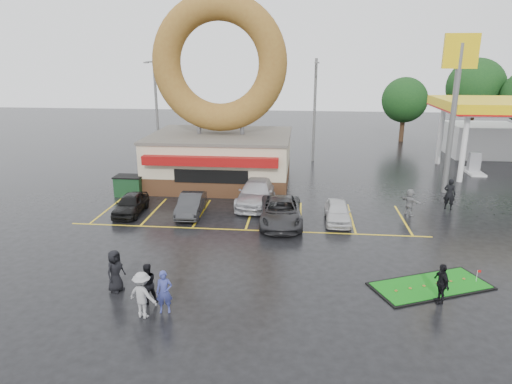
# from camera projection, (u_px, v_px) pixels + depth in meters

# --- Properties ---
(ground) EXTENTS (120.00, 120.00, 0.00)m
(ground) POSITION_uv_depth(u_px,v_px,m) (237.00, 256.00, 21.90)
(ground) COLOR black
(ground) RESTS_ON ground
(donut_shop) EXTENTS (10.20, 8.70, 13.50)m
(donut_shop) POSITION_uv_depth(u_px,v_px,m) (220.00, 123.00, 33.26)
(donut_shop) COLOR #472B19
(donut_shop) RESTS_ON ground
(gas_station) EXTENTS (12.30, 13.65, 5.90)m
(gas_station) POSITION_uv_depth(u_px,v_px,m) (503.00, 123.00, 38.85)
(gas_station) COLOR silver
(gas_station) RESTS_ON ground
(shell_sign) EXTENTS (2.20, 0.36, 10.60)m
(shell_sign) POSITION_uv_depth(u_px,v_px,m) (457.00, 85.00, 29.95)
(shell_sign) COLOR slate
(shell_sign) RESTS_ON ground
(streetlight_left) EXTENTS (0.40, 2.21, 9.00)m
(streetlight_left) POSITION_uv_depth(u_px,v_px,m) (156.00, 108.00, 40.46)
(streetlight_left) COLOR slate
(streetlight_left) RESTS_ON ground
(streetlight_mid) EXTENTS (0.40, 2.21, 9.00)m
(streetlight_mid) POSITION_uv_depth(u_px,v_px,m) (315.00, 108.00, 40.06)
(streetlight_mid) COLOR slate
(streetlight_mid) RESTS_ON ground
(streetlight_right) EXTENTS (0.40, 2.21, 9.00)m
(streetlight_right) POSITION_uv_depth(u_px,v_px,m) (452.00, 108.00, 39.86)
(streetlight_right) COLOR slate
(streetlight_right) RESTS_ON ground
(tree_far_c) EXTENTS (6.30, 6.30, 9.00)m
(tree_far_c) POSITION_uv_depth(u_px,v_px,m) (476.00, 87.00, 50.48)
(tree_far_c) COLOR #332114
(tree_far_c) RESTS_ON ground
(tree_far_d) EXTENTS (4.90, 4.90, 7.00)m
(tree_far_d) POSITION_uv_depth(u_px,v_px,m) (405.00, 100.00, 49.73)
(tree_far_d) COLOR #332114
(tree_far_d) RESTS_ON ground
(car_black) EXTENTS (1.58, 3.68, 1.24)m
(car_black) POSITION_uv_depth(u_px,v_px,m) (131.00, 204.00, 27.54)
(car_black) COLOR black
(car_black) RESTS_ON ground
(car_dgrey) EXTENTS (1.50, 3.88, 1.26)m
(car_dgrey) POSITION_uv_depth(u_px,v_px,m) (191.00, 205.00, 27.42)
(car_dgrey) COLOR #29292B
(car_dgrey) RESTS_ON ground
(car_silver) EXTENTS (2.52, 5.51, 1.56)m
(car_silver) POSITION_uv_depth(u_px,v_px,m) (257.00, 193.00, 29.28)
(car_silver) COLOR #B0B1B6
(car_silver) RESTS_ON ground
(car_grey) EXTENTS (2.65, 5.23, 1.42)m
(car_grey) POSITION_uv_depth(u_px,v_px,m) (281.00, 212.00, 25.94)
(car_grey) COLOR #2A2A2C
(car_grey) RESTS_ON ground
(car_white) EXTENTS (1.47, 3.58, 1.21)m
(car_white) POSITION_uv_depth(u_px,v_px,m) (338.00, 212.00, 26.23)
(car_white) COLOR silver
(car_white) RESTS_ON ground
(person_blue) EXTENTS (0.67, 0.51, 1.66)m
(person_blue) POSITION_uv_depth(u_px,v_px,m) (164.00, 292.00, 16.90)
(person_blue) COLOR navy
(person_blue) RESTS_ON ground
(person_blackjkt) EXTENTS (1.00, 0.95, 1.63)m
(person_blackjkt) POSITION_uv_depth(u_px,v_px,m) (147.00, 283.00, 17.57)
(person_blackjkt) COLOR black
(person_blackjkt) RESTS_ON ground
(person_hoodie) EXTENTS (1.30, 1.00, 1.78)m
(person_hoodie) POSITION_uv_depth(u_px,v_px,m) (143.00, 295.00, 16.58)
(person_hoodie) COLOR gray
(person_hoodie) RESTS_ON ground
(person_bystander) EXTENTS (0.85, 1.01, 1.77)m
(person_bystander) POSITION_uv_depth(u_px,v_px,m) (115.00, 271.00, 18.44)
(person_bystander) COLOR black
(person_bystander) RESTS_ON ground
(person_cameraman) EXTENTS (0.62, 1.02, 1.62)m
(person_cameraman) POSITION_uv_depth(u_px,v_px,m) (441.00, 283.00, 17.58)
(person_cameraman) COLOR black
(person_cameraman) RESTS_ON ground
(person_walker_near) EXTENTS (1.29, 1.48, 1.61)m
(person_walker_near) POSITION_uv_depth(u_px,v_px,m) (410.00, 202.00, 27.32)
(person_walker_near) COLOR gray
(person_walker_near) RESTS_ON ground
(person_walker_far) EXTENTS (0.86, 0.77, 1.97)m
(person_walker_far) POSITION_uv_depth(u_px,v_px,m) (450.00, 194.00, 28.28)
(person_walker_far) COLOR black
(person_walker_far) RESTS_ON ground
(dumpster) EXTENTS (1.80, 1.21, 1.30)m
(dumpster) POSITION_uv_depth(u_px,v_px,m) (130.00, 186.00, 31.18)
(dumpster) COLOR #184020
(dumpster) RESTS_ON ground
(putting_green) EXTENTS (5.38, 3.93, 0.62)m
(putting_green) POSITION_uv_depth(u_px,v_px,m) (431.00, 286.00, 18.98)
(putting_green) COLOR black
(putting_green) RESTS_ON ground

